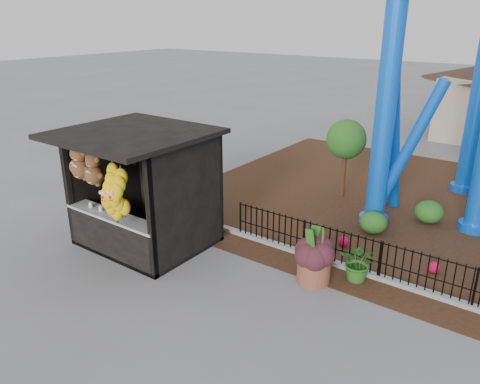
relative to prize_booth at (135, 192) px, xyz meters
The scene contains 9 objects.
ground 3.49m from the prize_booth, 16.59° to the right, with size 120.00×120.00×0.00m, color slate.
mulch_bed 10.10m from the prize_booth, 45.38° to the left, with size 18.00×12.00×0.02m, color #331E11.
curb 7.47m from the prize_booth, 16.70° to the left, with size 18.00×0.18×0.12m, color gray.
prize_booth is the anchor object (origin of this frame).
picket_fence 8.25m from the prize_booth, 14.89° to the left, with size 12.20×0.06×1.00m, color black, non-canonical shape.
terracotta_planter 4.90m from the prize_booth, 13.79° to the left, with size 0.76×0.76×0.63m, color brown.
planter_foliage 4.78m from the prize_booth, 13.79° to the left, with size 0.70×0.70×0.64m, color #38161C.
potted_plant 5.81m from the prize_booth, 18.41° to the left, with size 0.85×0.73×0.94m, color #195519.
landscaping 8.76m from the prize_booth, 30.83° to the left, with size 7.68×3.71×0.71m.
Camera 1 is at (5.80, -6.57, 5.77)m, focal length 35.00 mm.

